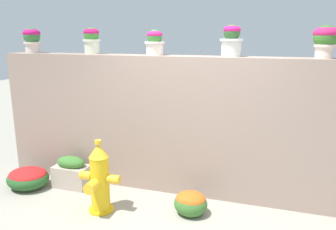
{
  "coord_description": "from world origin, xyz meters",
  "views": [
    {
      "loc": [
        1.04,
        -3.34,
        2.2
      ],
      "look_at": [
        -0.29,
        0.83,
        1.15
      ],
      "focal_mm": 35.65,
      "sensor_mm": 36.0,
      "label": 1
    }
  ],
  "objects_px": {
    "potted_plant_1": "(92,39)",
    "flower_bush_left": "(191,202)",
    "potted_plant_0": "(32,38)",
    "planter_box": "(72,172)",
    "potted_plant_2": "(155,42)",
    "fire_hydrant": "(99,179)",
    "potted_plant_3": "(232,40)",
    "potted_plant_4": "(325,39)",
    "flower_bush_right": "(28,177)"
  },
  "relations": [
    {
      "from": "potted_plant_1",
      "to": "flower_bush_left",
      "type": "distance_m",
      "value": 2.69
    },
    {
      "from": "potted_plant_0",
      "to": "planter_box",
      "type": "relative_size",
      "value": 0.73
    },
    {
      "from": "potted_plant_2",
      "to": "planter_box",
      "type": "bearing_deg",
      "value": -159.97
    },
    {
      "from": "fire_hydrant",
      "to": "planter_box",
      "type": "height_order",
      "value": "fire_hydrant"
    },
    {
      "from": "potted_plant_2",
      "to": "potted_plant_3",
      "type": "bearing_deg",
      "value": -0.63
    },
    {
      "from": "fire_hydrant",
      "to": "flower_bush_left",
      "type": "relative_size",
      "value": 2.25
    },
    {
      "from": "potted_plant_0",
      "to": "potted_plant_2",
      "type": "bearing_deg",
      "value": 0.71
    },
    {
      "from": "potted_plant_4",
      "to": "potted_plant_2",
      "type": "bearing_deg",
      "value": 179.53
    },
    {
      "from": "fire_hydrant",
      "to": "flower_bush_left",
      "type": "distance_m",
      "value": 1.18
    },
    {
      "from": "potted_plant_0",
      "to": "flower_bush_left",
      "type": "relative_size",
      "value": 0.9
    },
    {
      "from": "potted_plant_3",
      "to": "flower_bush_left",
      "type": "relative_size",
      "value": 0.96
    },
    {
      "from": "potted_plant_0",
      "to": "flower_bush_right",
      "type": "distance_m",
      "value": 2.1
    },
    {
      "from": "potted_plant_2",
      "to": "flower_bush_left",
      "type": "distance_m",
      "value": 2.18
    },
    {
      "from": "potted_plant_0",
      "to": "potted_plant_2",
      "type": "distance_m",
      "value": 1.99
    },
    {
      "from": "fire_hydrant",
      "to": "flower_bush_right",
      "type": "height_order",
      "value": "fire_hydrant"
    },
    {
      "from": "potted_plant_4",
      "to": "flower_bush_left",
      "type": "bearing_deg",
      "value": -155.73
    },
    {
      "from": "planter_box",
      "to": "flower_bush_right",
      "type": "bearing_deg",
      "value": -159.29
    },
    {
      "from": "potted_plant_4",
      "to": "planter_box",
      "type": "relative_size",
      "value": 0.74
    },
    {
      "from": "potted_plant_2",
      "to": "potted_plant_4",
      "type": "distance_m",
      "value": 2.13
    },
    {
      "from": "potted_plant_2",
      "to": "flower_bush_left",
      "type": "relative_size",
      "value": 0.81
    },
    {
      "from": "flower_bush_left",
      "to": "planter_box",
      "type": "height_order",
      "value": "planter_box"
    },
    {
      "from": "potted_plant_3",
      "to": "flower_bush_right",
      "type": "relative_size",
      "value": 0.66
    },
    {
      "from": "potted_plant_1",
      "to": "fire_hydrant",
      "type": "height_order",
      "value": "potted_plant_1"
    },
    {
      "from": "potted_plant_3",
      "to": "fire_hydrant",
      "type": "relative_size",
      "value": 0.43
    },
    {
      "from": "potted_plant_3",
      "to": "planter_box",
      "type": "relative_size",
      "value": 0.78
    },
    {
      "from": "potted_plant_3",
      "to": "potted_plant_1",
      "type": "bearing_deg",
      "value": 179.13
    },
    {
      "from": "potted_plant_1",
      "to": "potted_plant_2",
      "type": "bearing_deg",
      "value": -1.13
    },
    {
      "from": "fire_hydrant",
      "to": "flower_bush_right",
      "type": "xyz_separation_m",
      "value": [
        -1.35,
        0.28,
        -0.28
      ]
    },
    {
      "from": "fire_hydrant",
      "to": "planter_box",
      "type": "distance_m",
      "value": 0.93
    },
    {
      "from": "flower_bush_left",
      "to": "flower_bush_right",
      "type": "bearing_deg",
      "value": 179.87
    },
    {
      "from": "potted_plant_1",
      "to": "planter_box",
      "type": "distance_m",
      "value": 1.98
    },
    {
      "from": "flower_bush_left",
      "to": "flower_bush_right",
      "type": "distance_m",
      "value": 2.47
    },
    {
      "from": "potted_plant_4",
      "to": "flower_bush_right",
      "type": "relative_size",
      "value": 0.62
    },
    {
      "from": "potted_plant_1",
      "to": "flower_bush_right",
      "type": "relative_size",
      "value": 0.62
    },
    {
      "from": "potted_plant_0",
      "to": "flower_bush_left",
      "type": "height_order",
      "value": "potted_plant_0"
    },
    {
      "from": "potted_plant_3",
      "to": "flower_bush_left",
      "type": "height_order",
      "value": "potted_plant_3"
    },
    {
      "from": "flower_bush_right",
      "to": "potted_plant_0",
      "type": "bearing_deg",
      "value": 109.05
    },
    {
      "from": "potted_plant_0",
      "to": "fire_hydrant",
      "type": "distance_m",
      "value": 2.5
    },
    {
      "from": "potted_plant_1",
      "to": "potted_plant_0",
      "type": "bearing_deg",
      "value": -177.51
    },
    {
      "from": "potted_plant_1",
      "to": "planter_box",
      "type": "height_order",
      "value": "potted_plant_1"
    },
    {
      "from": "fire_hydrant",
      "to": "flower_bush_left",
      "type": "height_order",
      "value": "fire_hydrant"
    },
    {
      "from": "flower_bush_right",
      "to": "planter_box",
      "type": "height_order",
      "value": "planter_box"
    },
    {
      "from": "potted_plant_2",
      "to": "fire_hydrant",
      "type": "height_order",
      "value": "potted_plant_2"
    },
    {
      "from": "potted_plant_1",
      "to": "flower_bush_right",
      "type": "bearing_deg",
      "value": -139.53
    },
    {
      "from": "potted_plant_0",
      "to": "flower_bush_left",
      "type": "distance_m",
      "value": 3.41
    },
    {
      "from": "potted_plant_0",
      "to": "potted_plant_1",
      "type": "xyz_separation_m",
      "value": [
        1.01,
        0.04,
        -0.01
      ]
    },
    {
      "from": "potted_plant_1",
      "to": "flower_bush_right",
      "type": "xyz_separation_m",
      "value": [
        -0.79,
        -0.67,
        -1.99
      ]
    },
    {
      "from": "fire_hydrant",
      "to": "flower_bush_left",
      "type": "bearing_deg",
      "value": 13.65
    },
    {
      "from": "potted_plant_2",
      "to": "potted_plant_0",
      "type": "bearing_deg",
      "value": -179.29
    },
    {
      "from": "flower_bush_left",
      "to": "potted_plant_0",
      "type": "bearing_deg",
      "value": 166.71
    }
  ]
}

